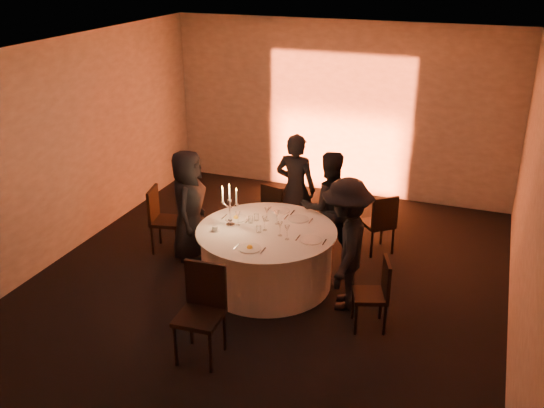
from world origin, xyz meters
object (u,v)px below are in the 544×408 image
(guest_back_right, at_px, (328,206))
(guest_right, at_px, (346,245))
(chair_back_right, at_px, (381,221))
(chair_back_left, at_px, (275,207))
(candelabra, at_px, (230,211))
(guest_left, at_px, (189,205))
(guest_back_left, at_px, (296,189))
(coffee_cup, at_px, (215,229))
(chair_front, at_px, (202,306))
(banquet_table, at_px, (267,257))
(chair_right, at_px, (376,290))
(chair_left, at_px, (161,216))

(guest_back_right, relative_size, guest_right, 0.96)
(chair_back_right, relative_size, guest_back_right, 0.57)
(chair_back_left, distance_m, candelabra, 1.47)
(guest_left, xyz_separation_m, guest_back_left, (1.22, 1.02, 0.04))
(guest_right, height_order, coffee_cup, guest_right)
(candelabra, bearing_deg, chair_front, -76.29)
(guest_right, distance_m, candelabra, 1.57)
(banquet_table, bearing_deg, chair_front, -93.51)
(banquet_table, xyz_separation_m, chair_back_right, (1.21, 1.36, 0.12))
(guest_right, relative_size, coffee_cup, 15.06)
(chair_right, height_order, guest_right, guest_right)
(chair_back_left, height_order, coffee_cup, chair_back_left)
(chair_right, distance_m, coffee_cup, 2.17)
(chair_front, relative_size, guest_back_left, 0.63)
(chair_left, bearing_deg, guest_back_left, -73.16)
(chair_right, relative_size, candelabra, 1.50)
(banquet_table, height_order, guest_back_right, guest_back_right)
(chair_front, relative_size, candelabra, 1.82)
(chair_back_right, bearing_deg, guest_right, 45.53)
(chair_back_right, distance_m, guest_back_left, 1.31)
(guest_back_left, bearing_deg, candelabra, 74.96)
(chair_back_left, distance_m, chair_front, 2.99)
(guest_left, height_order, guest_back_left, guest_back_left)
(banquet_table, bearing_deg, candelabra, -176.18)
(guest_right, bearing_deg, guest_back_right, -162.60)
(banquet_table, relative_size, candelabra, 3.11)
(guest_right, bearing_deg, candelabra, -102.75)
(chair_back_left, height_order, guest_left, guest_left)
(guest_left, bearing_deg, chair_front, -162.56)
(chair_right, xyz_separation_m, coffee_cup, (-2.13, 0.23, 0.31))
(guest_back_left, bearing_deg, chair_front, 91.70)
(guest_back_left, height_order, candelabra, guest_back_left)
(chair_left, distance_m, chair_back_left, 1.70)
(banquet_table, bearing_deg, guest_right, -8.25)
(banquet_table, height_order, chair_front, chair_front)
(guest_left, relative_size, candelabra, 2.74)
(candelabra, bearing_deg, chair_left, 162.68)
(guest_back_left, distance_m, guest_right, 1.87)
(chair_front, bearing_deg, guest_back_right, 72.88)
(chair_left, height_order, chair_back_left, chair_left)
(guest_left, height_order, coffee_cup, guest_left)
(chair_back_left, relative_size, guest_back_right, 0.54)
(banquet_table, distance_m, guest_right, 1.17)
(banquet_table, distance_m, chair_front, 1.64)
(chair_back_left, relative_size, chair_right, 0.98)
(coffee_cup, bearing_deg, chair_back_left, 82.25)
(guest_right, bearing_deg, chair_front, -46.79)
(chair_back_right, bearing_deg, chair_left, -20.78)
(chair_right, height_order, coffee_cup, chair_right)
(candelabra, bearing_deg, chair_right, -12.66)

